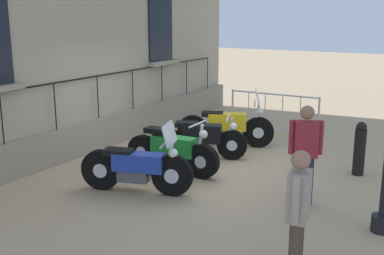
{
  "coord_description": "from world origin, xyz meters",
  "views": [
    {
      "loc": [
        4.82,
        -7.83,
        3.0
      ],
      "look_at": [
        0.17,
        0.0,
        0.8
      ],
      "focal_mm": 44.52,
      "sensor_mm": 36.0,
      "label": 1
    }
  ],
  "objects_px": {
    "pedestrian_standing": "(305,150)",
    "motorcycle_green": "(172,151)",
    "crowd_barrier": "(273,112)",
    "motorcycle_yellow": "(227,126)",
    "motorcycle_black": "(200,138)",
    "motorcycle_blue": "(137,167)",
    "bollard": "(360,148)",
    "pedestrian_walking": "(298,211)"
  },
  "relations": [
    {
      "from": "motorcycle_yellow",
      "to": "pedestrian_walking",
      "type": "distance_m",
      "value": 5.75
    },
    {
      "from": "motorcycle_black",
      "to": "pedestrian_standing",
      "type": "height_order",
      "value": "pedestrian_standing"
    },
    {
      "from": "motorcycle_green",
      "to": "motorcycle_black",
      "type": "relative_size",
      "value": 1.05
    },
    {
      "from": "motorcycle_yellow",
      "to": "crowd_barrier",
      "type": "distance_m",
      "value": 1.71
    },
    {
      "from": "crowd_barrier",
      "to": "bollard",
      "type": "distance_m",
      "value": 3.32
    },
    {
      "from": "pedestrian_standing",
      "to": "motorcycle_green",
      "type": "bearing_deg",
      "value": 174.74
    },
    {
      "from": "motorcycle_yellow",
      "to": "bollard",
      "type": "relative_size",
      "value": 2.02
    },
    {
      "from": "motorcycle_black",
      "to": "motorcycle_yellow",
      "type": "xyz_separation_m",
      "value": [
        0.05,
        1.11,
        0.04
      ]
    },
    {
      "from": "motorcycle_blue",
      "to": "motorcycle_black",
      "type": "distance_m",
      "value": 2.27
    },
    {
      "from": "motorcycle_green",
      "to": "bollard",
      "type": "bearing_deg",
      "value": 28.89
    },
    {
      "from": "motorcycle_yellow",
      "to": "bollard",
      "type": "height_order",
      "value": "motorcycle_yellow"
    },
    {
      "from": "pedestrian_standing",
      "to": "pedestrian_walking",
      "type": "distance_m",
      "value": 2.36
    },
    {
      "from": "motorcycle_blue",
      "to": "crowd_barrier",
      "type": "distance_m",
      "value": 5.03
    },
    {
      "from": "motorcycle_black",
      "to": "motorcycle_yellow",
      "type": "bearing_deg",
      "value": 87.17
    },
    {
      "from": "motorcycle_black",
      "to": "bollard",
      "type": "bearing_deg",
      "value": 11.14
    },
    {
      "from": "motorcycle_blue",
      "to": "pedestrian_walking",
      "type": "height_order",
      "value": "pedestrian_walking"
    },
    {
      "from": "crowd_barrier",
      "to": "motorcycle_yellow",
      "type": "bearing_deg",
      "value": -107.14
    },
    {
      "from": "crowd_barrier",
      "to": "pedestrian_walking",
      "type": "xyz_separation_m",
      "value": [
        2.74,
        -6.35,
        0.31
      ]
    },
    {
      "from": "motorcycle_blue",
      "to": "pedestrian_standing",
      "type": "xyz_separation_m",
      "value": [
        2.6,
        0.92,
        0.46
      ]
    },
    {
      "from": "motorcycle_yellow",
      "to": "pedestrian_standing",
      "type": "height_order",
      "value": "pedestrian_standing"
    },
    {
      "from": "motorcycle_blue",
      "to": "pedestrian_standing",
      "type": "height_order",
      "value": "pedestrian_standing"
    },
    {
      "from": "bollard",
      "to": "pedestrian_walking",
      "type": "distance_m",
      "value": 4.25
    },
    {
      "from": "motorcycle_blue",
      "to": "motorcycle_black",
      "type": "height_order",
      "value": "motorcycle_blue"
    },
    {
      "from": "motorcycle_yellow",
      "to": "crowd_barrier",
      "type": "bearing_deg",
      "value": 72.86
    },
    {
      "from": "motorcycle_green",
      "to": "crowd_barrier",
      "type": "xyz_separation_m",
      "value": [
        0.55,
        3.84,
        0.14
      ]
    },
    {
      "from": "motorcycle_blue",
      "to": "motorcycle_yellow",
      "type": "relative_size",
      "value": 0.93
    },
    {
      "from": "pedestrian_walking",
      "to": "motorcycle_yellow",
      "type": "bearing_deg",
      "value": 124.49
    },
    {
      "from": "motorcycle_green",
      "to": "pedestrian_walking",
      "type": "relative_size",
      "value": 1.26
    },
    {
      "from": "motorcycle_yellow",
      "to": "pedestrian_walking",
      "type": "relative_size",
      "value": 1.32
    },
    {
      "from": "motorcycle_green",
      "to": "motorcycle_yellow",
      "type": "height_order",
      "value": "motorcycle_yellow"
    },
    {
      "from": "motorcycle_blue",
      "to": "bollard",
      "type": "xyz_separation_m",
      "value": [
        3.04,
        2.88,
        0.07
      ]
    },
    {
      "from": "motorcycle_green",
      "to": "motorcycle_black",
      "type": "bearing_deg",
      "value": 90.27
    },
    {
      "from": "motorcycle_blue",
      "to": "pedestrian_standing",
      "type": "relative_size",
      "value": 1.19
    },
    {
      "from": "bollard",
      "to": "pedestrian_standing",
      "type": "xyz_separation_m",
      "value": [
        -0.45,
        -1.95,
        0.39
      ]
    },
    {
      "from": "bollard",
      "to": "pedestrian_walking",
      "type": "relative_size",
      "value": 0.65
    },
    {
      "from": "pedestrian_walking",
      "to": "pedestrian_standing",
      "type": "bearing_deg",
      "value": 105.83
    },
    {
      "from": "pedestrian_standing",
      "to": "motorcycle_blue",
      "type": "bearing_deg",
      "value": -160.4
    },
    {
      "from": "motorcycle_black",
      "to": "bollard",
      "type": "xyz_separation_m",
      "value": [
        3.1,
        0.61,
        0.08
      ]
    },
    {
      "from": "crowd_barrier",
      "to": "bollard",
      "type": "height_order",
      "value": "crowd_barrier"
    },
    {
      "from": "motorcycle_green",
      "to": "motorcycle_blue",
      "type": "bearing_deg",
      "value": -87.41
    },
    {
      "from": "crowd_barrier",
      "to": "pedestrian_walking",
      "type": "relative_size",
      "value": 1.49
    },
    {
      "from": "motorcycle_blue",
      "to": "crowd_barrier",
      "type": "height_order",
      "value": "motorcycle_blue"
    }
  ]
}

